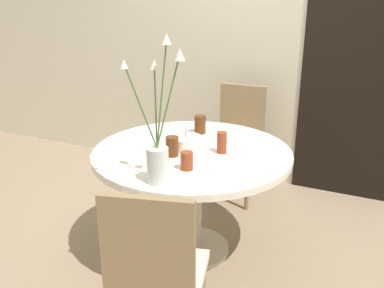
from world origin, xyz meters
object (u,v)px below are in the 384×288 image
(birthday_cake, at_px, (186,142))
(drink_glass_3, at_px, (172,146))
(side_plate, at_px, (244,155))
(chair_right_flank, at_px, (155,270))
(chair_far_back, at_px, (238,135))
(flower_vase, at_px, (158,149))
(drink_glass_0, at_px, (187,161))
(drink_glass_1, at_px, (222,142))
(drink_glass_2, at_px, (200,124))

(birthday_cake, relative_size, drink_glass_3, 1.71)
(side_plate, bearing_deg, chair_right_flank, -94.31)
(chair_far_back, height_order, flower_vase, flower_vase)
(chair_far_back, xyz_separation_m, flower_vase, (0.06, -1.42, 0.38))
(chair_far_back, xyz_separation_m, side_plate, (0.34, -0.89, 0.20))
(birthday_cake, bearing_deg, drink_glass_3, -95.82)
(chair_right_flank, xyz_separation_m, birthday_cake, (-0.30, 0.93, 0.23))
(drink_glass_0, bearing_deg, drink_glass_1, 75.40)
(chair_right_flank, height_order, side_plate, chair_right_flank)
(chair_right_flank, height_order, drink_glass_0, chair_right_flank)
(birthday_cake, xyz_separation_m, drink_glass_3, (-0.02, -0.15, 0.02))
(chair_far_back, relative_size, drink_glass_3, 7.84)
(drink_glass_2, bearing_deg, drink_glass_0, -72.68)
(side_plate, bearing_deg, drink_glass_0, -123.72)
(chair_right_flank, relative_size, side_plate, 5.01)
(flower_vase, height_order, drink_glass_3, flower_vase)
(chair_far_back, distance_m, drink_glass_2, 0.67)
(drink_glass_1, relative_size, drink_glass_3, 1.12)
(drink_glass_3, bearing_deg, drink_glass_2, 92.70)
(flower_vase, bearing_deg, chair_right_flank, -63.70)
(flower_vase, distance_m, drink_glass_0, 0.25)
(chair_right_flank, relative_size, drink_glass_1, 7.02)
(chair_right_flank, height_order, birthday_cake, chair_right_flank)
(flower_vase, height_order, side_plate, flower_vase)
(birthday_cake, distance_m, drink_glass_0, 0.34)
(chair_right_flank, bearing_deg, drink_glass_2, -89.90)
(side_plate, xyz_separation_m, drink_glass_0, (-0.22, -0.33, 0.05))
(side_plate, bearing_deg, drink_glass_1, -174.95)
(flower_vase, distance_m, drink_glass_1, 0.55)
(side_plate, bearing_deg, chair_far_back, 110.83)
(chair_far_back, distance_m, drink_glass_1, 0.96)
(drink_glass_0, bearing_deg, flower_vase, -105.62)
(chair_right_flank, bearing_deg, drink_glass_1, -101.23)
(birthday_cake, xyz_separation_m, flower_vase, (0.09, -0.51, 0.15))
(drink_glass_0, bearing_deg, chair_right_flank, -76.75)
(chair_far_back, bearing_deg, drink_glass_2, -97.77)
(chair_right_flank, distance_m, flower_vase, 0.60)
(chair_right_flank, bearing_deg, drink_glass_3, -83.06)
(birthday_cake, height_order, flower_vase, flower_vase)
(drink_glass_3, bearing_deg, flower_vase, -73.10)
(birthday_cake, height_order, drink_glass_0, birthday_cake)
(chair_far_back, height_order, chair_right_flank, same)
(flower_vase, height_order, drink_glass_2, flower_vase)
(chair_right_flank, bearing_deg, birthday_cake, -87.36)
(flower_vase, height_order, drink_glass_0, flower_vase)
(chair_right_flank, xyz_separation_m, drink_glass_3, (-0.31, 0.77, 0.25))
(drink_glass_0, relative_size, drink_glass_1, 0.77)
(chair_right_flank, height_order, drink_glass_3, chair_right_flank)
(drink_glass_1, distance_m, drink_glass_2, 0.39)
(chair_far_back, height_order, drink_glass_2, chair_far_back)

